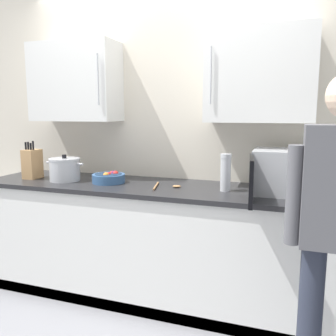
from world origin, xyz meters
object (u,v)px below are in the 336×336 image
object	(u,v)px
stock_pot	(65,169)
fruit_bowl	(109,178)
knife_block	(32,164)
wooden_spoon	(166,186)
thermos_flask	(226,172)
microwave_oven	(289,172)

from	to	relation	value
stock_pot	fruit_bowl	bearing A→B (deg)	5.94
knife_block	wooden_spoon	bearing A→B (deg)	0.73
wooden_spoon	fruit_bowl	bearing A→B (deg)	177.26
knife_block	stock_pot	size ratio (longest dim) A/B	0.94
wooden_spoon	stock_pot	size ratio (longest dim) A/B	0.72
fruit_bowl	thermos_flask	xyz separation A→B (m)	(0.94, -0.00, 0.09)
fruit_bowl	stock_pot	distance (m)	0.39
microwave_oven	stock_pot	xyz separation A→B (m)	(-1.76, -0.10, -0.06)
wooden_spoon	fruit_bowl	world-z (taller)	fruit_bowl
wooden_spoon	knife_block	size ratio (longest dim) A/B	0.77
fruit_bowl	knife_block	bearing A→B (deg)	-176.87
microwave_oven	knife_block	bearing A→B (deg)	-177.40
stock_pot	microwave_oven	bearing A→B (deg)	3.13
fruit_bowl	microwave_oven	bearing A→B (deg)	2.33
microwave_oven	wooden_spoon	size ratio (longest dim) A/B	3.11
thermos_flask	knife_block	size ratio (longest dim) A/B	0.83
wooden_spoon	stock_pot	world-z (taller)	stock_pot
microwave_oven	wooden_spoon	world-z (taller)	microwave_oven
fruit_bowl	thermos_flask	bearing A→B (deg)	-0.25
fruit_bowl	knife_block	size ratio (longest dim) A/B	0.81
fruit_bowl	wooden_spoon	bearing A→B (deg)	-2.74
wooden_spoon	stock_pot	xyz separation A→B (m)	(-0.88, -0.02, 0.09)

